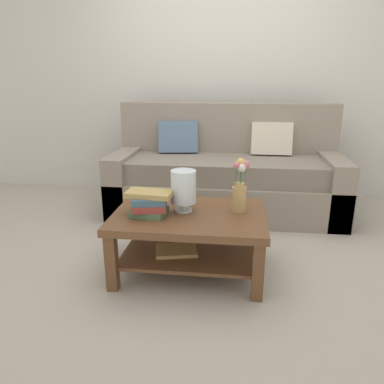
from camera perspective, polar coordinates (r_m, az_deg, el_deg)
ground_plane at (r=2.91m, az=2.34°, el=-9.03°), size 10.00×10.00×0.00m
back_wall at (r=4.25m, az=4.49°, el=18.13°), size 6.40×0.12×2.70m
couch at (r=3.66m, az=5.30°, el=2.62°), size 2.23×0.90×1.06m
coffee_table at (r=2.49m, az=-0.47°, el=-5.82°), size 1.02×0.72×0.43m
book_stack_main at (r=2.40m, az=-6.75°, el=-1.72°), size 0.31×0.23×0.16m
glass_hurricane_vase at (r=2.42m, az=-1.36°, el=0.67°), size 0.17×0.17×0.28m
flower_pitcher at (r=2.44m, az=7.52°, el=0.41°), size 0.11×0.10×0.37m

